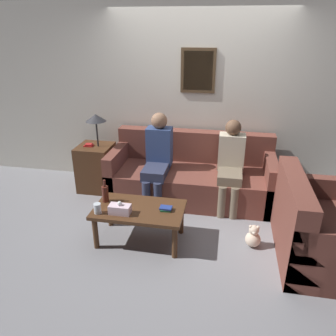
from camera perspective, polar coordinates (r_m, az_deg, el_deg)
ground_plane at (r=4.32m, az=3.06°, el=-8.17°), size 16.00×16.00×0.00m
wall_back at (r=4.81m, az=5.14°, el=11.86°), size 9.00×0.08×2.60m
couch_main at (r=4.66m, az=4.07°, el=-1.47°), size 2.25×0.93×0.88m
couch_side at (r=3.81m, az=25.01°, el=-9.96°), size 0.93×1.25×0.88m
coffee_table at (r=3.69m, az=-5.03°, el=-7.77°), size 1.00×0.58×0.42m
side_table_with_lamp at (r=4.95m, az=-12.38°, el=0.50°), size 0.48×0.48×1.15m
wine_bottle at (r=3.79m, az=-10.88°, el=-4.35°), size 0.07×0.07×0.27m
drinking_glass at (r=3.61m, az=-12.19°, el=-6.89°), size 0.08×0.08×0.11m
book_stack at (r=3.59m, az=-0.37°, el=-7.07°), size 0.13×0.10×0.04m
tissue_box at (r=3.56m, az=-8.39°, el=-7.08°), size 0.23×0.12×0.15m
person_left at (r=4.43m, az=-1.83°, el=2.14°), size 0.34×0.66×1.22m
person_right at (r=4.37m, az=10.86°, el=1.01°), size 0.34×0.63×1.16m
teddy_bear at (r=3.83m, az=14.60°, el=-11.57°), size 0.17×0.17×0.27m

